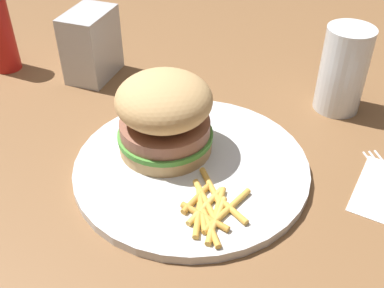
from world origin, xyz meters
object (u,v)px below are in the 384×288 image
Objects in this scene: plate at (192,167)px; drink_glass at (342,75)px; fries_pile at (211,209)px; sandwich at (164,114)px; napkin_dispenser at (91,45)px.

plate is 2.32× the size of drink_glass.
fries_pile is 0.78× the size of drink_glass.
plate is at bearing 149.64° from fries_pile.
sandwich is at bearing -110.02° from drink_glass.
napkin_dispenser is at bearing 169.05° from plate.
drink_glass is (-0.03, 0.29, 0.04)m from fries_pile.
fries_pile is at bearing -18.98° from sandwich.
plate is 2.68× the size of napkin_dispenser.
napkin_dispenser reaches higher than fries_pile.
fries_pile is (0.12, -0.04, -0.05)m from sandwich.
napkin_dispenser is (-0.35, 0.10, 0.04)m from fries_pile.
sandwich is 0.24m from napkin_dispenser.
drink_glass is (0.05, 0.25, 0.05)m from plate.
drink_glass is at bearing 79.59° from plate.
sandwich reaches higher than fries_pile.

